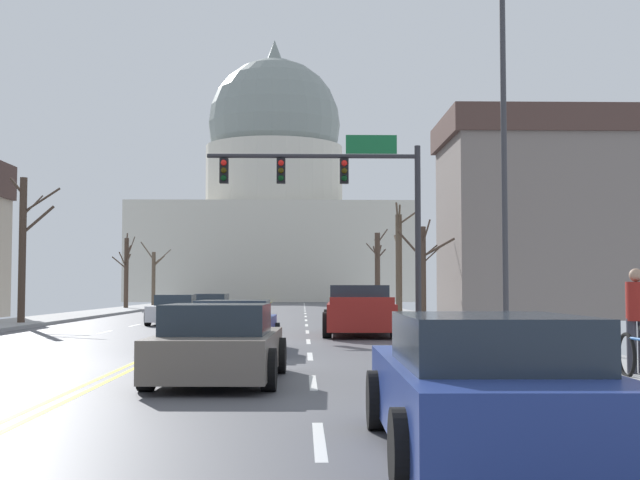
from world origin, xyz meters
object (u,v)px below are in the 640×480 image
(signal_gantry, at_px, (343,187))
(sedan_near_03, at_px, (484,389))
(sedan_near_02, at_px, (219,346))
(sedan_near_01, at_px, (234,327))
(bicycle_parked, at_px, (640,357))
(pickup_truck_near_00, at_px, (360,312))
(sedan_oncoming_01, at_px, (212,305))
(street_lamp_right, at_px, (492,131))
(sedan_oncoming_00, at_px, (175,311))
(pedestrian_00, at_px, (637,315))

(signal_gantry, height_order, sedan_near_03, signal_gantry)
(signal_gantry, xyz_separation_m, sedan_near_02, (-2.86, -17.12, -4.65))
(sedan_near_01, relative_size, bicycle_parked, 2.55)
(pickup_truck_near_00, distance_m, sedan_near_03, 19.70)
(pickup_truck_near_00, xyz_separation_m, sedan_near_02, (-3.23, -13.49, -0.15))
(signal_gantry, relative_size, bicycle_parked, 4.47)
(sedan_near_01, height_order, sedan_oncoming_01, sedan_near_01)
(street_lamp_right, xyz_separation_m, sedan_near_02, (-5.95, -6.21, -4.74))
(sedan_oncoming_00, relative_size, sedan_oncoming_01, 0.94)
(pickup_truck_near_00, distance_m, sedan_oncoming_01, 20.58)
(signal_gantry, xyz_separation_m, street_lamp_right, (3.09, -10.90, 0.08))
(sedan_near_03, bearing_deg, sedan_oncoming_01, 99.68)
(sedan_oncoming_00, bearing_deg, signal_gantry, -34.14)
(pickup_truck_near_00, height_order, pedestrian_00, pedestrian_00)
(sedan_oncoming_01, xyz_separation_m, pedestrian_00, (10.49, -33.08, 0.53))
(pedestrian_00, bearing_deg, sedan_near_03, -122.36)
(sedan_near_02, height_order, sedan_oncoming_00, sedan_near_02)
(sedan_near_02, bearing_deg, bicycle_parked, -9.49)
(pickup_truck_near_00, xyz_separation_m, pedestrian_00, (3.62, -13.67, 0.36))
(signal_gantry, xyz_separation_m, sedan_near_03, (0.17, -23.32, -4.62))
(pickup_truck_near_00, bearing_deg, signal_gantry, 95.78)
(sedan_near_01, distance_m, pedestrian_00, 9.72)
(street_lamp_right, bearing_deg, signal_gantry, 105.82)
(pickup_truck_near_00, relative_size, sedan_oncoming_01, 1.14)
(sedan_near_03, bearing_deg, signal_gantry, 90.43)
(sedan_oncoming_01, height_order, pedestrian_00, pedestrian_00)
(signal_gantry, distance_m, sedan_oncoming_01, 17.69)
(signal_gantry, bearing_deg, bicycle_parked, -78.62)
(sedan_near_03, distance_m, pedestrian_00, 7.15)
(sedan_near_01, bearing_deg, sedan_near_03, -75.33)
(sedan_near_01, distance_m, sedan_near_02, 6.42)
(sedan_oncoming_00, bearing_deg, pickup_truck_near_00, -48.86)
(pickup_truck_near_00, bearing_deg, bicycle_parked, -77.26)
(sedan_near_02, distance_m, sedan_oncoming_00, 22.14)
(sedan_near_03, bearing_deg, pedestrian_00, 57.64)
(sedan_oncoming_01, xyz_separation_m, bicycle_parked, (10.16, -33.99, -0.08))
(sedan_oncoming_00, distance_m, bicycle_parked, 25.17)
(signal_gantry, height_order, sedan_near_02, signal_gantry)
(sedan_near_02, relative_size, bicycle_parked, 2.42)
(street_lamp_right, xyz_separation_m, sedan_near_03, (-2.92, -12.42, -4.71))
(sedan_oncoming_00, bearing_deg, sedan_near_02, -79.57)
(sedan_near_02, xyz_separation_m, bicycle_parked, (6.53, -1.09, -0.10))
(signal_gantry, relative_size, sedan_near_01, 1.75)
(sedan_oncoming_01, bearing_deg, sedan_near_01, -82.75)
(sedan_oncoming_00, distance_m, pedestrian_00, 24.50)
(sedan_near_02, relative_size, pedestrian_00, 2.50)
(sedan_oncoming_01, bearing_deg, sedan_oncoming_00, -91.92)
(sedan_near_01, height_order, pedestrian_00, pedestrian_00)
(street_lamp_right, height_order, bicycle_parked, street_lamp_right)
(sedan_oncoming_00, bearing_deg, sedan_near_03, -75.87)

